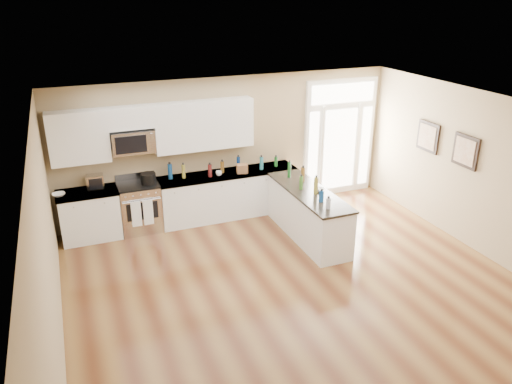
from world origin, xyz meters
TOP-DOWN VIEW (x-y plane):
  - ground at (0.00, 0.00)m, footprint 8.00×8.00m
  - room_shell at (0.00, 0.00)m, footprint 8.00×8.00m
  - back_cabinet_left at (-2.87, 3.69)m, footprint 1.10×0.66m
  - back_cabinet_right at (-0.16, 3.69)m, footprint 2.85×0.66m
  - peninsula_cabinet at (0.93, 2.24)m, footprint 0.69×2.32m
  - upper_cabinet_left at (-2.88, 3.83)m, footprint 1.04×0.33m
  - upper_cabinet_right at (-0.57, 3.83)m, footprint 1.94×0.33m
  - upper_cabinet_short at (-1.95, 3.83)m, footprint 0.82×0.33m
  - microwave at (-1.95, 3.80)m, footprint 0.78×0.41m
  - entry_door at (2.55, 3.95)m, footprint 1.70×0.10m
  - wall_art_near at (3.47, 2.20)m, footprint 0.05×0.58m
  - wall_art_far at (3.47, 1.20)m, footprint 0.05×0.58m
  - kitchen_range at (-1.95, 3.69)m, footprint 0.76×0.68m
  - stockpot at (-1.75, 3.64)m, footprint 0.38×0.38m
  - toaster_oven at (-2.70, 3.79)m, footprint 0.32×0.26m
  - cardboard_box at (0.11, 3.57)m, footprint 0.24×0.19m
  - bowl_left at (-3.35, 3.65)m, footprint 0.24×0.24m
  - bowl_peninsula at (1.10, 2.14)m, footprint 0.17×0.17m
  - cup_counter at (-0.37, 3.60)m, footprint 0.12×0.12m
  - counter_bottles at (0.25, 3.01)m, footprint 2.41×2.46m

SIDE VIEW (x-z plane):
  - ground at x=0.00m, z-range 0.00..0.00m
  - peninsula_cabinet at x=0.93m, z-range -0.04..0.90m
  - back_cabinet_right at x=-0.16m, z-range -0.03..0.91m
  - back_cabinet_left at x=-2.87m, z-range -0.03..0.91m
  - kitchen_range at x=-1.95m, z-range -0.06..1.02m
  - bowl_peninsula at x=1.10m, z-range 0.94..0.99m
  - bowl_left at x=-3.35m, z-range 0.94..0.99m
  - cup_counter at x=-0.37m, z-range 0.94..1.03m
  - cardboard_box at x=0.11m, z-range 0.94..1.12m
  - stockpot at x=-1.75m, z-range 0.95..1.17m
  - toaster_oven at x=-2.70m, z-range 0.94..1.20m
  - counter_bottles at x=0.25m, z-range 0.91..1.23m
  - entry_door at x=2.55m, z-range 0.00..2.60m
  - wall_art_near at x=3.47m, z-range 1.41..1.99m
  - wall_art_far at x=3.47m, z-range 1.41..1.99m
  - room_shell at x=0.00m, z-range -2.29..5.71m
  - microwave at x=-1.95m, z-range 1.55..1.97m
  - upper_cabinet_left at x=-2.88m, z-range 1.45..2.40m
  - upper_cabinet_right at x=-0.57m, z-range 1.45..2.40m
  - upper_cabinet_short at x=-1.95m, z-range 2.00..2.40m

